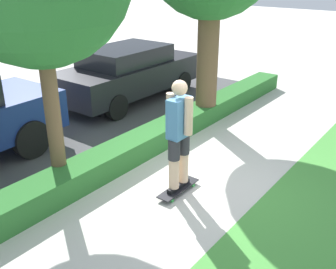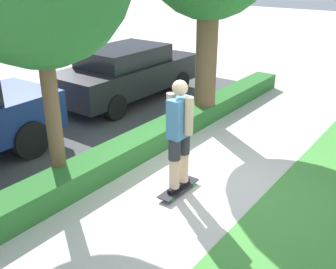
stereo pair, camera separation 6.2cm
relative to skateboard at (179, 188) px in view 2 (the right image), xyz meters
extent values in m
plane|color=beige|center=(0.47, -0.17, -0.07)|extent=(60.00, 60.00, 0.00)
cube|color=#474749|center=(0.47, 4.03, -0.07)|extent=(12.40, 5.00, 0.01)
cube|color=#2D702D|center=(0.47, 1.43, 0.14)|extent=(12.40, 0.60, 0.42)
cube|color=black|center=(0.00, 0.00, 0.01)|extent=(0.88, 0.24, 0.02)
cylinder|color=green|center=(0.30, -0.09, -0.04)|extent=(0.07, 0.04, 0.07)
cylinder|color=green|center=(0.30, 0.09, -0.04)|extent=(0.07, 0.04, 0.07)
cylinder|color=green|center=(-0.30, -0.09, -0.04)|extent=(0.07, 0.04, 0.07)
cylinder|color=green|center=(-0.30, 0.09, -0.04)|extent=(0.07, 0.04, 0.07)
cube|color=black|center=(-0.13, 0.00, 0.05)|extent=(0.26, 0.09, 0.07)
cylinder|color=beige|center=(-0.13, 0.00, 0.51)|extent=(0.17, 0.17, 0.85)
cylinder|color=#2D2D33|center=(-0.13, 0.00, 0.76)|extent=(0.19, 0.19, 0.34)
cube|color=black|center=(0.13, 0.00, 0.05)|extent=(0.26, 0.09, 0.07)
cylinder|color=beige|center=(0.13, 0.00, 0.51)|extent=(0.17, 0.17, 0.85)
cylinder|color=#2D2D33|center=(0.13, 0.00, 0.76)|extent=(0.19, 0.19, 0.34)
cube|color=#4C84B7|center=(0.00, 0.00, 1.25)|extent=(0.41, 0.22, 0.63)
cylinder|color=beige|center=(0.00, -0.17, 1.31)|extent=(0.13, 0.13, 0.59)
cylinder|color=beige|center=(0.00, 0.17, 1.31)|extent=(0.13, 0.13, 0.59)
sphere|color=beige|center=(0.00, 0.00, 1.72)|extent=(0.24, 0.24, 0.24)
cylinder|color=brown|center=(-1.04, 1.70, 1.26)|extent=(0.25, 0.25, 2.66)
cylinder|color=brown|center=(3.01, 1.38, 1.42)|extent=(0.48, 0.48, 2.98)
cylinder|color=black|center=(-0.66, 3.03, 0.31)|extent=(0.75, 0.21, 0.75)
cube|color=black|center=(3.17, 3.95, 0.60)|extent=(4.40, 1.73, 0.71)
cube|color=black|center=(3.04, 3.95, 1.18)|extent=(2.29, 1.52, 0.45)
cylinder|color=black|center=(4.54, 3.16, 0.24)|extent=(0.63, 0.21, 0.63)
cylinder|color=black|center=(4.54, 4.74, 0.24)|extent=(0.63, 0.21, 0.63)
cylinder|color=black|center=(1.81, 3.16, 0.24)|extent=(0.63, 0.21, 0.63)
cylinder|color=black|center=(1.81, 4.74, 0.24)|extent=(0.63, 0.21, 0.63)
camera|label=1|loc=(-4.54, -3.25, 3.37)|focal=42.00mm
camera|label=2|loc=(-4.58, -3.20, 3.37)|focal=42.00mm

